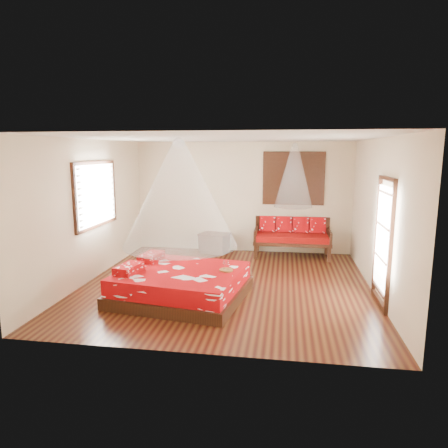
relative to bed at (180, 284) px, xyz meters
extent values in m
cube|color=black|center=(0.70, 0.82, -0.26)|extent=(5.50, 5.50, 0.02)
cube|color=silver|center=(0.70, 0.82, 2.56)|extent=(5.50, 5.50, 0.02)
cube|color=beige|center=(-2.06, 0.82, 1.15)|extent=(0.02, 5.50, 2.80)
cube|color=beige|center=(3.46, 0.82, 1.15)|extent=(0.02, 5.50, 2.80)
cube|color=beige|center=(0.70, 3.58, 1.15)|extent=(5.50, 0.02, 2.80)
cube|color=beige|center=(0.70, -1.94, 1.15)|extent=(5.50, 0.02, 2.80)
cube|color=black|center=(0.02, 0.00, -0.15)|extent=(2.41, 2.24, 0.20)
cube|color=#A30509|center=(0.02, 0.00, 0.10)|extent=(2.30, 2.13, 0.30)
cube|color=#A30509|center=(-0.84, -0.28, 0.32)|extent=(0.39, 0.60, 0.14)
cube|color=#A30509|center=(-0.71, 0.52, 0.32)|extent=(0.39, 0.60, 0.14)
cube|color=black|center=(1.12, 2.77, -0.04)|extent=(0.08, 0.08, 0.42)
cube|color=black|center=(2.85, 2.77, -0.04)|extent=(0.08, 0.08, 0.42)
cube|color=black|center=(1.12, 3.47, -0.04)|extent=(0.08, 0.08, 0.42)
cube|color=black|center=(2.85, 3.47, -0.04)|extent=(0.08, 0.08, 0.42)
cube|color=black|center=(1.99, 3.12, 0.13)|extent=(1.85, 0.82, 0.08)
cube|color=#7B0904|center=(1.99, 3.12, 0.24)|extent=(1.79, 0.76, 0.14)
cube|color=black|center=(1.99, 3.49, 0.42)|extent=(1.85, 0.06, 0.55)
cube|color=black|center=(1.10, 3.12, 0.29)|extent=(0.06, 0.82, 0.30)
cube|color=black|center=(2.87, 3.12, 0.29)|extent=(0.06, 0.82, 0.30)
cube|color=#A30509|center=(1.37, 3.37, 0.50)|extent=(0.39, 0.20, 0.41)
cube|color=#A30509|center=(1.78, 3.37, 0.50)|extent=(0.39, 0.20, 0.41)
cube|color=#A30509|center=(2.19, 3.37, 0.50)|extent=(0.39, 0.20, 0.41)
cube|color=#A30509|center=(2.60, 3.37, 0.50)|extent=(0.39, 0.20, 0.41)
cube|color=black|center=(0.02, 3.27, -0.03)|extent=(0.79, 0.65, 0.45)
cube|color=black|center=(0.02, 3.27, 0.22)|extent=(0.84, 0.70, 0.05)
cube|color=black|center=(1.99, 3.54, 1.65)|extent=(1.52, 0.06, 1.32)
cube|color=black|center=(1.99, 3.53, 1.65)|extent=(1.35, 0.04, 1.10)
cube|color=black|center=(-2.02, 1.02, 1.45)|extent=(0.08, 1.74, 1.34)
cube|color=white|center=(-1.98, 1.02, 1.45)|extent=(0.04, 1.54, 1.10)
cube|color=black|center=(3.42, 0.22, 0.80)|extent=(0.08, 1.02, 2.16)
cube|color=white|center=(3.40, 0.22, 0.90)|extent=(0.03, 0.82, 1.70)
cylinder|color=brown|center=(0.80, 0.08, 0.26)|extent=(0.24, 0.24, 0.03)
cone|color=white|center=(0.02, 0.00, 1.60)|extent=(1.98, 1.98, 1.80)
cone|color=white|center=(1.99, 3.07, 1.75)|extent=(0.91, 0.91, 1.50)
camera|label=1|loc=(1.79, -6.57, 2.31)|focal=32.00mm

